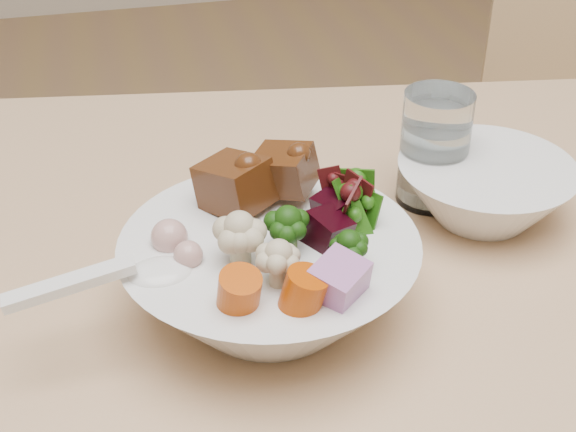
{
  "coord_description": "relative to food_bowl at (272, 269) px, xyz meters",
  "views": [
    {
      "loc": [
        -0.21,
        -0.33,
        1.11
      ],
      "look_at": [
        -0.09,
        0.16,
        0.78
      ],
      "focal_mm": 50.0,
      "sensor_mm": 36.0,
      "label": 1
    }
  ],
  "objects": [
    {
      "name": "water_glass",
      "position": [
        0.18,
        0.12,
        0.01
      ],
      "size": [
        0.06,
        0.06,
        0.11
      ],
      "color": "white",
      "rests_on": "dining_table"
    },
    {
      "name": "soup_spoon",
      "position": [
        -0.1,
        -0.02,
        0.03
      ],
      "size": [
        0.13,
        0.04,
        0.02
      ],
      "rotation": [
        0.0,
        0.0,
        0.06
      ],
      "color": "white",
      "rests_on": "food_bowl"
    },
    {
      "name": "side_bowl",
      "position": [
        0.21,
        0.08,
        -0.01
      ],
      "size": [
        0.16,
        0.16,
        0.05
      ],
      "primitive_type": null,
      "color": "white",
      "rests_on": "dining_table"
    },
    {
      "name": "food_bowl",
      "position": [
        0.0,
        0.0,
        0.0
      ],
      "size": [
        0.22,
        0.22,
        0.12
      ],
      "color": "white",
      "rests_on": "dining_table"
    }
  ]
}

